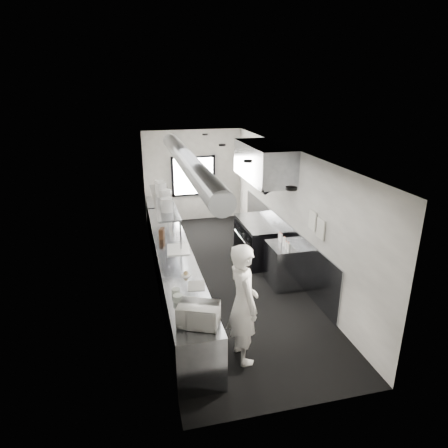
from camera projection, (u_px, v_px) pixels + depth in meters
floor at (224, 275)px, 8.91m from camera, size 3.00×8.00×0.01m
ceiling at (224, 151)px, 7.96m from camera, size 3.00×8.00×0.01m
wall_back at (193, 176)px, 12.09m from camera, size 3.00×0.02×2.80m
wall_front at (302, 319)px, 4.78m from camera, size 3.00×0.02×2.80m
wall_left at (153, 222)px, 8.10m from camera, size 0.02×8.00×2.80m
wall_right at (289, 211)px, 8.77m from camera, size 0.02×8.00×2.80m
wall_cladding at (282, 242)px, 9.33m from camera, size 0.03×5.50×1.10m
hvac_duct at (187, 161)px, 8.25m from camera, size 0.40×6.40×0.40m
service_window at (194, 176)px, 12.06m from camera, size 1.36×0.05×1.25m
exhaust_hood at (263, 162)px, 8.98m from camera, size 0.81×2.20×0.88m
prep_counter at (175, 272)px, 8.04m from camera, size 0.70×6.00×0.90m
pass_shelf at (164, 201)px, 9.04m from camera, size 0.45×3.00×0.68m
range at (258, 240)px, 9.62m from camera, size 0.88×1.60×0.94m
bottle_station at (284, 265)px, 8.37m from camera, size 0.65×0.80×0.90m
far_work_table at (160, 216)px, 11.43m from camera, size 0.70×1.20×0.90m
notice_sheet_a at (312, 220)px, 7.60m from camera, size 0.02×0.28×0.38m
notice_sheet_b at (321, 229)px, 7.29m from camera, size 0.02×0.28×0.38m
line_cook at (243, 303)px, 5.93m from camera, size 0.53×0.75×1.94m
microwave at (198, 315)px, 5.48m from camera, size 0.64×0.57×0.32m
deli_tub_a at (178, 298)px, 6.10m from camera, size 0.16×0.16×0.10m
deli_tub_b at (176, 292)px, 6.30m from camera, size 0.17×0.17×0.10m
newspaper at (196, 286)px, 6.58m from camera, size 0.34×0.40×0.01m
small_plate at (186, 275)px, 6.92m from camera, size 0.22×0.22×0.01m
pastry at (186, 273)px, 6.90m from camera, size 0.08×0.08×0.08m
cutting_board at (178, 249)px, 8.00m from camera, size 0.50×0.64×0.02m
knife_block at (162, 233)px, 8.56m from camera, size 0.15×0.22×0.22m
plate_stack_a at (167, 205)px, 8.15m from camera, size 0.30×0.30×0.29m
plate_stack_b at (165, 197)px, 8.64m from camera, size 0.32×0.32×0.33m
plate_stack_c at (162, 190)px, 9.22m from camera, size 0.29×0.29×0.34m
plate_stack_d at (159, 187)px, 9.50m from camera, size 0.21×0.21×0.33m
squeeze_bottle_a at (288, 247)px, 7.89m from camera, size 0.07×0.07×0.18m
squeeze_bottle_b at (286, 245)px, 8.01m from camera, size 0.07×0.07×0.16m
squeeze_bottle_c at (284, 242)px, 8.15m from camera, size 0.07×0.07×0.19m
squeeze_bottle_d at (281, 238)px, 8.35m from camera, size 0.08×0.08×0.18m
squeeze_bottle_e at (280, 236)px, 8.46m from camera, size 0.07×0.07×0.17m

